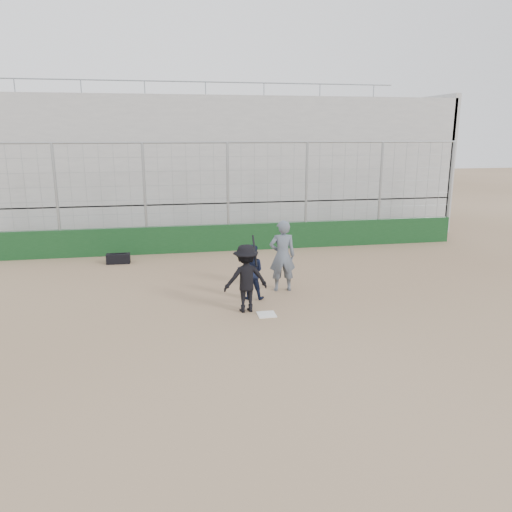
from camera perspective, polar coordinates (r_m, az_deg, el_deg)
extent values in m
plane|color=brown|center=(12.33, 1.21, -6.75)|extent=(90.00, 90.00, 0.00)
cube|color=white|center=(12.33, 1.22, -6.70)|extent=(0.44, 0.44, 0.02)
cube|color=#103416|center=(18.84, -3.16, 2.14)|extent=(18.00, 0.25, 1.00)
cylinder|color=gray|center=(18.59, -3.22, 6.67)|extent=(0.10, 0.10, 4.00)
cylinder|color=gray|center=(21.67, 21.27, 6.79)|extent=(0.10, 0.10, 4.00)
cylinder|color=gray|center=(18.44, -3.31, 12.84)|extent=(18.00, 0.07, 0.07)
cube|color=#9D9D9D|center=(23.62, -4.77, 5.27)|extent=(20.00, 6.70, 1.60)
cube|color=#9D9D9D|center=(23.36, -4.92, 12.32)|extent=(20.00, 6.70, 4.20)
cube|color=#9D9D9D|center=(26.37, 17.65, 10.17)|extent=(0.25, 6.70, 6.10)
cylinder|color=gray|center=(26.60, -5.80, 19.19)|extent=(20.00, 0.06, 0.06)
imported|color=black|center=(12.33, -1.17, -2.57)|extent=(1.15, 0.73, 1.71)
cylinder|color=black|center=(12.35, -0.15, 0.60)|extent=(0.07, 0.57, 0.71)
imported|color=black|center=(13.33, -0.61, -2.91)|extent=(0.86, 0.75, 0.98)
sphere|color=maroon|center=(13.22, -0.61, -1.25)|extent=(0.28, 0.28, 0.28)
imported|color=#535C69|center=(13.95, 3.03, -0.38)|extent=(0.76, 0.52, 1.82)
cube|color=black|center=(17.64, -15.46, -0.29)|extent=(0.79, 0.35, 0.33)
cylinder|color=black|center=(17.60, -15.50, 0.30)|extent=(0.51, 0.05, 0.04)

